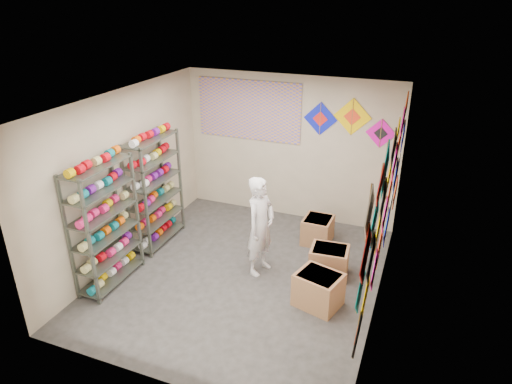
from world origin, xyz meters
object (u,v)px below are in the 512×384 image
at_px(carton_b, 329,262).
at_px(shopkeeper, 260,226).
at_px(shelf_rack_back, 155,191).
at_px(carton_c, 318,230).
at_px(shelf_rack_front, 105,225).
at_px(carton_a, 318,290).

bearing_deg(carton_b, shopkeeper, -169.67).
relative_size(shelf_rack_back, carton_c, 3.64).
xyz_separation_m(shelf_rack_front, carton_a, (3.03, 0.58, -0.70)).
bearing_deg(shelf_rack_front, carton_a, 10.76).
bearing_deg(shelf_rack_back, shelf_rack_front, -90.00).
xyz_separation_m(carton_a, carton_b, (-0.03, 0.77, -0.02)).
height_order(shelf_rack_back, shopkeeper, shelf_rack_back).
relative_size(carton_b, carton_c, 1.08).
bearing_deg(shelf_rack_back, carton_b, 0.97).
xyz_separation_m(shopkeeper, carton_c, (0.61, 1.19, -0.56)).
bearing_deg(carton_a, carton_c, 120.31).
xyz_separation_m(carton_a, carton_c, (-0.44, 1.68, -0.02)).
height_order(shelf_rack_front, shopkeeper, shelf_rack_front).
bearing_deg(shelf_rack_front, shelf_rack_back, 90.00).
bearing_deg(carton_b, shelf_rack_front, -160.57).
relative_size(shelf_rack_front, carton_b, 3.36).
xyz_separation_m(shelf_rack_front, shopkeeper, (1.98, 1.07, -0.17)).
relative_size(shelf_rack_front, carton_c, 3.64).
height_order(shelf_rack_back, carton_c, shelf_rack_back).
relative_size(shelf_rack_back, shopkeeper, 1.21).
distance_m(shopkeeper, carton_a, 1.28).
distance_m(shelf_rack_front, shopkeeper, 2.26).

